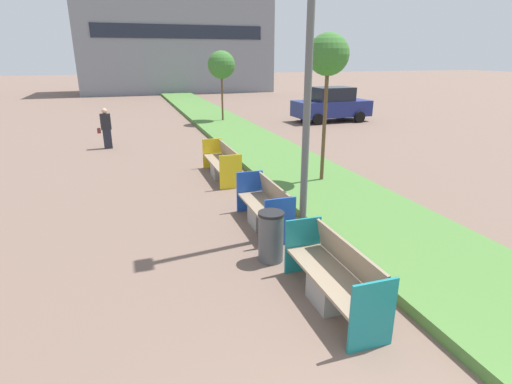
{
  "coord_description": "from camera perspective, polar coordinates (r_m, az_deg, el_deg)",
  "views": [
    {
      "loc": [
        -1.69,
        -0.87,
        3.41
      ],
      "look_at": [
        0.9,
        7.0,
        0.6
      ],
      "focal_mm": 28.0,
      "sensor_mm": 36.0,
      "label": 1
    }
  ],
  "objects": [
    {
      "name": "building_backdrop",
      "position": [
        43.85,
        -11.47,
        20.6
      ],
      "size": [
        18.5,
        7.81,
        10.22
      ],
      "color": "gray",
      "rests_on": "ground"
    },
    {
      "name": "bench_blue_frame",
      "position": [
        8.41,
        1.27,
        -2.51
      ],
      "size": [
        0.65,
        1.95,
        0.94
      ],
      "color": "gray",
      "rests_on": "ground"
    },
    {
      "name": "sapling_tree_near",
      "position": [
        10.81,
        10.27,
        18.53
      ],
      "size": [
        1.06,
        1.06,
        4.0
      ],
      "color": "brown",
      "rests_on": "ground"
    },
    {
      "name": "litter_bin",
      "position": [
        6.97,
        2.14,
        -6.36
      ],
      "size": [
        0.45,
        0.45,
        0.9
      ],
      "color": "#4C4F51",
      "rests_on": "ground"
    },
    {
      "name": "bench_yellow_frame",
      "position": [
        11.91,
        -4.85,
        3.91
      ],
      "size": [
        0.65,
        2.38,
        0.94
      ],
      "color": "gray",
      "rests_on": "ground"
    },
    {
      "name": "street_lamp_post",
      "position": [
        7.56,
        7.76,
        22.17
      ],
      "size": [
        0.24,
        0.44,
        7.01
      ],
      "color": "#56595B",
      "rests_on": "ground"
    },
    {
      "name": "planter_grass_strip",
      "position": [
        14.16,
        2.54,
        5.15
      ],
      "size": [
        2.8,
        120.0,
        0.18
      ],
      "color": "#4C7A38",
      "rests_on": "ground"
    },
    {
      "name": "pedestrian_walking",
      "position": [
        16.71,
        -20.62,
        8.49
      ],
      "size": [
        0.53,
        0.24,
        1.55
      ],
      "color": "#232633",
      "rests_on": "ground"
    },
    {
      "name": "bench_teal_frame",
      "position": [
        5.96,
        11.07,
        -12.35
      ],
      "size": [
        0.65,
        2.04,
        0.94
      ],
      "color": "gray",
      "rests_on": "ground"
    },
    {
      "name": "sapling_tree_far",
      "position": [
        21.75,
        -4.97,
        17.62
      ],
      "size": [
        1.42,
        1.42,
        3.74
      ],
      "color": "brown",
      "rests_on": "ground"
    },
    {
      "name": "parked_car_distant",
      "position": [
        22.89,
        10.74,
        12.15
      ],
      "size": [
        4.25,
        2.0,
        1.86
      ],
      "rotation": [
        0.0,
        0.0,
        0.03
      ],
      "color": "navy",
      "rests_on": "ground"
    }
  ]
}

